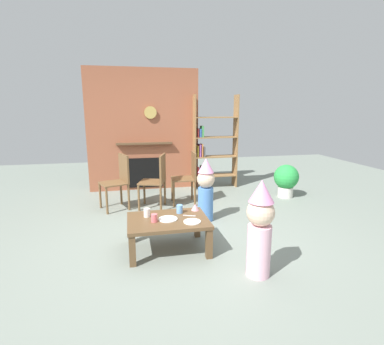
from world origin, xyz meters
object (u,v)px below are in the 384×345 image
(bookshelf, at_px, (212,146))
(dining_chair_left, at_px, (119,178))
(dining_chair_right, at_px, (188,175))
(dining_chair_middle, at_px, (157,178))
(child_with_cone_hat, at_px, (260,226))
(potted_plant_tall, at_px, (286,179))
(paper_cup_near_right, at_px, (180,209))
(paper_cup_center, at_px, (147,213))
(coffee_table, at_px, (168,224))
(child_in_pink, at_px, (206,188))
(paper_cup_near_left, at_px, (154,218))
(paper_plate_front, at_px, (192,222))
(birthday_cake_slice, at_px, (195,207))
(paper_plate_rear, at_px, (168,219))

(bookshelf, height_order, dining_chair_left, bookshelf)
(dining_chair_right, bearing_deg, dining_chair_middle, 19.03)
(child_with_cone_hat, relative_size, potted_plant_tall, 1.60)
(paper_cup_near_right, distance_m, paper_cup_center, 0.40)
(child_with_cone_hat, height_order, dining_chair_middle, child_with_cone_hat)
(child_with_cone_hat, height_order, dining_chair_right, child_with_cone_hat)
(coffee_table, xyz_separation_m, paper_cup_center, (-0.23, 0.12, 0.11))
(child_with_cone_hat, height_order, child_in_pink, child_with_cone_hat)
(child_in_pink, bearing_deg, paper_cup_near_left, -4.20)
(paper_cup_near_left, bearing_deg, paper_plate_front, -13.07)
(dining_chair_left, relative_size, dining_chair_middle, 1.00)
(child_with_cone_hat, xyz_separation_m, child_in_pink, (-0.14, 1.56, -0.02))
(bookshelf, distance_m, paper_cup_center, 2.98)
(bookshelf, height_order, child_with_cone_hat, bookshelf)
(paper_plate_front, xyz_separation_m, dining_chair_middle, (-0.22, 1.71, 0.12))
(dining_chair_right, bearing_deg, paper_plate_front, 83.97)
(paper_plate_front, height_order, child_in_pink, child_in_pink)
(paper_cup_center, relative_size, paper_plate_front, 0.52)
(potted_plant_tall, bearing_deg, paper_plate_front, -139.85)
(bookshelf, xyz_separation_m, birthday_cake_slice, (-0.89, -2.43, -0.45))
(coffee_table, xyz_separation_m, child_with_cone_hat, (0.80, -0.73, 0.20))
(coffee_table, distance_m, paper_cup_near_right, 0.26)
(coffee_table, xyz_separation_m, birthday_cake_slice, (0.38, 0.23, 0.10))
(birthday_cake_slice, bearing_deg, paper_cup_center, -169.42)
(coffee_table, bearing_deg, child_with_cone_hat, -42.20)
(birthday_cake_slice, bearing_deg, child_with_cone_hat, -66.03)
(paper_plate_front, height_order, paper_plate_rear, same)
(coffee_table, relative_size, child_with_cone_hat, 0.94)
(paper_cup_near_left, bearing_deg, paper_plate_rear, 13.88)
(paper_cup_center, relative_size, child_with_cone_hat, 0.10)
(child_with_cone_hat, distance_m, dining_chair_right, 2.44)
(paper_plate_rear, bearing_deg, dining_chair_middle, 88.89)
(paper_cup_near_right, height_order, child_in_pink, child_in_pink)
(dining_chair_left, distance_m, dining_chair_middle, 0.63)
(child_in_pink, bearing_deg, child_with_cone_hat, 43.63)
(paper_cup_near_right, height_order, dining_chair_right, dining_chair_right)
(paper_cup_center, height_order, child_in_pink, child_in_pink)
(paper_cup_center, xyz_separation_m, paper_plate_rear, (0.23, -0.14, -0.05))
(coffee_table, xyz_separation_m, paper_plate_rear, (-0.00, -0.02, 0.07))
(paper_cup_near_left, xyz_separation_m, dining_chair_right, (0.74, 1.76, 0.08))
(coffee_table, relative_size, paper_cup_near_left, 10.11)
(birthday_cake_slice, xyz_separation_m, child_in_pink, (0.29, 0.60, 0.07))
(child_in_pink, xyz_separation_m, dining_chair_middle, (-0.64, 0.72, 0.02))
(paper_cup_near_right, bearing_deg, bookshelf, 66.28)
(child_with_cone_hat, relative_size, dining_chair_right, 1.09)
(bookshelf, relative_size, dining_chair_right, 2.11)
(coffee_table, xyz_separation_m, paper_cup_near_right, (0.17, 0.17, 0.11))
(bookshelf, bearing_deg, potted_plant_tall, -40.06)
(coffee_table, bearing_deg, bookshelf, 64.65)
(bookshelf, relative_size, paper_cup_near_right, 18.69)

